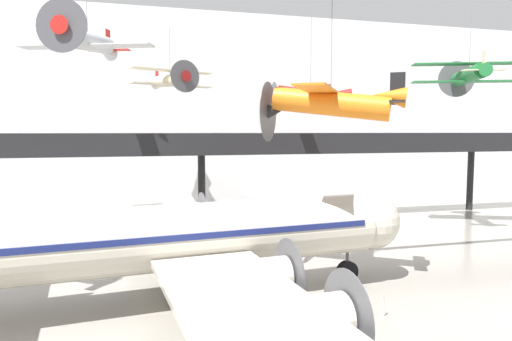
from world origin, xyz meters
TOP-DOWN VIEW (x-y plane):
  - ground_plane at (0.00, 0.00)m, footprint 260.00×260.00m
  - hangar_back_wall at (0.00, 35.79)m, footprint 140.00×3.00m
  - mezzanine_walkway at (0.00, 23.70)m, footprint 110.00×3.20m
  - airliner_silver_main at (-4.10, 4.54)m, footprint 26.67×30.43m
  - suspended_plane_silver_racer at (-9.15, 16.98)m, footprint 9.59×8.23m
  - suspended_plane_red_highwing at (7.95, 17.10)m, footprint 6.82×8.34m
  - suspended_plane_orange_highwing at (4.66, 5.72)m, footprint 8.35×9.19m
  - suspended_plane_green_biplane at (21.44, 14.97)m, footprint 9.01×7.77m
  - suspended_plane_cream_biplane at (-2.61, 27.03)m, footprint 8.16×7.04m
  - stanchion_barrier at (5.15, 0.49)m, footprint 0.36×0.36m

SIDE VIEW (x-z plane):
  - ground_plane at x=0.00m, z-range 0.00..0.00m
  - stanchion_barrier at x=5.15m, z-range -0.21..0.87m
  - airliner_silver_main at x=-4.10m, z-range -1.46..8.41m
  - mezzanine_walkway at x=0.00m, z-range 2.71..11.37m
  - suspended_plane_orange_highwing at x=4.66m, z-range 5.26..15.59m
  - hangar_back_wall at x=0.00m, z-range 0.00..22.48m
  - suspended_plane_red_highwing at x=7.95m, z-range 7.35..16.09m
  - suspended_plane_green_biplane at x=21.44m, z-range 10.26..16.95m
  - suspended_plane_cream_biplane at x=-2.61m, z-range 10.58..16.89m
  - suspended_plane_silver_racer at x=-9.15m, z-range 12.76..17.60m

